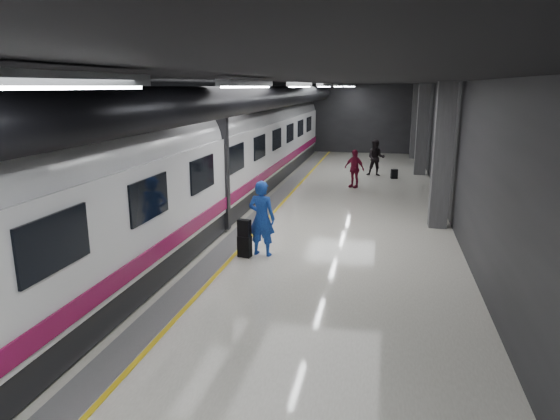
# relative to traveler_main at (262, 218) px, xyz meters

# --- Properties ---
(ground) EXTENTS (40.00, 40.00, 0.00)m
(ground) POSITION_rel_traveler_main_xyz_m (0.25, 1.85, -1.00)
(ground) COLOR white
(ground) RESTS_ON ground
(platform_hall) EXTENTS (10.02, 40.02, 4.51)m
(platform_hall) POSITION_rel_traveler_main_xyz_m (-0.04, 2.80, 2.54)
(platform_hall) COLOR black
(platform_hall) RESTS_ON ground
(train) EXTENTS (3.05, 38.00, 4.05)m
(train) POSITION_rel_traveler_main_xyz_m (-3.00, 1.85, 1.07)
(train) COLOR black
(train) RESTS_ON ground
(traveler_main) EXTENTS (0.80, 0.59, 2.00)m
(traveler_main) POSITION_rel_traveler_main_xyz_m (0.00, 0.00, 0.00)
(traveler_main) COLOR blue
(traveler_main) RESTS_ON ground
(suitcase_main) EXTENTS (0.37, 0.27, 0.56)m
(suitcase_main) POSITION_rel_traveler_main_xyz_m (-0.40, -0.25, -0.72)
(suitcase_main) COLOR black
(suitcase_main) RESTS_ON ground
(shoulder_bag) EXTENTS (0.36, 0.25, 0.44)m
(shoulder_bag) POSITION_rel_traveler_main_xyz_m (-0.41, -0.24, -0.22)
(shoulder_bag) COLOR black
(shoulder_bag) RESTS_ON suitcase_main
(traveler_far_a) EXTENTS (0.90, 0.71, 1.80)m
(traveler_far_a) POSITION_rel_traveler_main_xyz_m (2.61, 12.90, -0.10)
(traveler_far_a) COLOR black
(traveler_far_a) RESTS_ON ground
(traveler_far_b) EXTENTS (1.06, 0.85, 1.68)m
(traveler_far_b) POSITION_rel_traveler_main_xyz_m (1.76, 9.70, -0.16)
(traveler_far_b) COLOR maroon
(traveler_far_b) RESTS_ON ground
(suitcase_far) EXTENTS (0.35, 0.27, 0.46)m
(suitcase_far) POSITION_rel_traveler_main_xyz_m (3.53, 12.26, -0.77)
(suitcase_far) COLOR black
(suitcase_far) RESTS_ON ground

